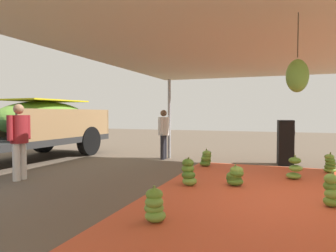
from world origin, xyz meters
name	(u,v)px	position (x,y,z in m)	size (l,w,h in m)	color
ground_plane	(121,183)	(0.00, 3.00, 0.00)	(40.00, 40.00, 0.00)	brown
tarp_orange	(271,196)	(0.00, 0.00, 0.01)	(6.62, 4.23, 0.01)	#D1512D
tent_canopy	(278,51)	(-0.01, -0.09, 2.55)	(8.00, 7.00, 2.63)	#9EA0A5
banana_bunch_0	(155,206)	(-1.91, 1.42, 0.22)	(0.39, 0.39, 0.49)	#6B9E38
banana_bunch_1	(189,173)	(0.29, 1.60, 0.26)	(0.42, 0.43, 0.57)	#75A83D
banana_bunch_2	(331,191)	(-0.32, -0.91, 0.25)	(0.33, 0.33, 0.55)	#60932D
banana_bunch_3	(295,169)	(1.65, -0.44, 0.24)	(0.45, 0.42, 0.54)	#6B9E38
banana_bunch_4	(330,164)	(2.77, -1.28, 0.22)	(0.38, 0.38, 0.51)	#60932D
banana_bunch_7	(235,176)	(0.60, 0.71, 0.20)	(0.46, 0.47, 0.43)	#518428
banana_bunch_8	(206,159)	(2.64, 1.79, 0.22)	(0.44, 0.42, 0.48)	#477523
cargo_truck_main	(5,122)	(1.05, 7.33, 1.23)	(6.82, 2.58, 2.40)	#2D2D2D
worker_0	(164,130)	(3.52, 3.39, 0.92)	(0.58, 0.35, 1.58)	#26262D
worker_1	(19,136)	(-0.49, 5.24, 0.98)	(0.61, 0.38, 1.68)	silver
speaker_stack	(285,142)	(3.74, -0.26, 0.64)	(0.56, 0.48, 1.27)	black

